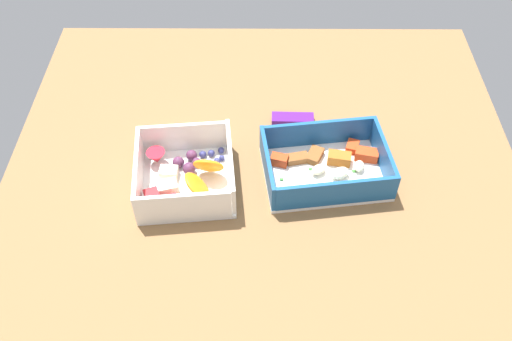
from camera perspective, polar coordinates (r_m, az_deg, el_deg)
name	(u,v)px	position (r cm, az deg, el deg)	size (l,w,h in cm)	color
table_surface	(263,184)	(86.23, 0.70, -1.35)	(80.00, 80.00, 2.00)	brown
pasta_container	(327,167)	(85.66, 7.28, 0.37)	(20.00, 15.41, 5.25)	white
fruit_bowl	(185,175)	(83.97, -7.22, -0.47)	(15.57, 15.83, 5.84)	white
candy_bar	(293,119)	(94.12, 3.76, 5.24)	(7.00, 2.40, 1.20)	#51197A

